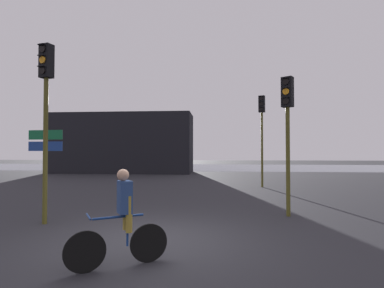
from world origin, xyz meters
TOP-DOWN VIEW (x-y plane):
  - ground_plane at (0.00, 0.00)m, footprint 120.00×120.00m
  - water_strip at (0.00, 30.42)m, footprint 80.00×16.00m
  - distant_building at (-7.15, 20.42)m, footprint 12.70×4.00m
  - traffic_light_near_right at (3.54, 2.78)m, footprint 0.40×0.42m
  - traffic_light_near_left at (-3.12, 1.30)m, footprint 0.37×0.39m
  - traffic_light_far_right at (3.89, 10.10)m, footprint 0.38×0.40m
  - direction_sign_post at (-3.63, 2.19)m, footprint 1.10×0.16m
  - cyclist at (-0.15, -1.41)m, footprint 1.49×0.91m

SIDE VIEW (x-z plane):
  - ground_plane at x=0.00m, z-range 0.00..0.00m
  - water_strip at x=0.00m, z-range 0.00..0.01m
  - cyclist at x=-0.15m, z-range 0.01..1.63m
  - direction_sign_post at x=-3.63m, z-range 0.49..3.09m
  - distant_building at x=-7.15m, z-range 0.00..5.33m
  - traffic_light_near_right at x=3.54m, z-range 0.82..4.96m
  - traffic_light_near_left at x=-3.12m, z-range 0.91..5.70m
  - traffic_light_far_right at x=3.89m, z-range 0.93..5.88m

